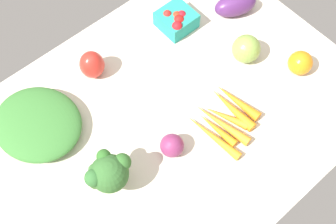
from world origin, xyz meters
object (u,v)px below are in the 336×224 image
(heirloom_tomato_orange, at_px, (300,63))
(eggplant, at_px, (235,5))
(carrot_bunch, at_px, (226,118))
(bell_pepper_red, at_px, (92,65))
(leafy_greens_clump, at_px, (38,124))
(berry_basket, at_px, (177,20))
(broccoli_head, at_px, (108,173))
(red_onion_center, at_px, (172,146))
(heirloom_tomato_green, at_px, (247,50))

(heirloom_tomato_orange, xyz_separation_m, eggplant, (0.01, 0.26, -0.00))
(carrot_bunch, relative_size, bell_pepper_red, 2.28)
(leafy_greens_clump, bearing_deg, berry_basket, 2.45)
(broccoli_head, xyz_separation_m, eggplant, (0.61, 0.19, -0.04))
(bell_pepper_red, distance_m, eggplant, 0.46)
(leafy_greens_clump, xyz_separation_m, red_onion_center, (0.22, -0.27, 0.00))
(broccoli_head, xyz_separation_m, heirloom_tomato_orange, (0.59, -0.07, -0.04))
(broccoli_head, bearing_deg, bell_pepper_red, 61.35)
(heirloom_tomato_green, bearing_deg, bell_pepper_red, 145.90)
(bell_pepper_red, bearing_deg, broccoli_head, -118.65)
(heirloom_tomato_orange, bearing_deg, heirloom_tomato_green, 123.56)
(carrot_bunch, height_order, leafy_greens_clump, leafy_greens_clump)
(carrot_bunch, xyz_separation_m, leafy_greens_clump, (-0.38, 0.30, 0.01))
(leafy_greens_clump, bearing_deg, broccoli_head, -78.28)
(heirloom_tomato_green, bearing_deg, eggplant, 55.89)
(leafy_greens_clump, height_order, bell_pepper_red, bell_pepper_red)
(bell_pepper_red, bearing_deg, red_onion_center, -88.15)
(berry_basket, distance_m, red_onion_center, 0.40)
(bell_pepper_red, bearing_deg, eggplant, -12.55)
(carrot_bunch, bearing_deg, red_onion_center, 170.85)
(leafy_greens_clump, bearing_deg, carrot_bunch, -37.92)
(berry_basket, height_order, heirloom_tomato_green, heirloom_tomato_green)
(berry_basket, relative_size, eggplant, 0.76)
(heirloom_tomato_green, bearing_deg, leafy_greens_clump, 161.04)
(leafy_greens_clump, relative_size, heirloom_tomato_orange, 3.49)
(heirloom_tomato_orange, relative_size, berry_basket, 0.69)
(berry_basket, bearing_deg, eggplant, -23.99)
(carrot_bunch, xyz_separation_m, heirloom_tomato_orange, (0.26, -0.02, 0.02))
(carrot_bunch, relative_size, heirloom_tomato_orange, 2.81)
(broccoli_head, xyz_separation_m, heirloom_tomato_green, (0.51, 0.05, -0.04))
(eggplant, bearing_deg, carrot_bunch, 64.85)
(leafy_greens_clump, distance_m, eggplant, 0.66)
(leafy_greens_clump, xyz_separation_m, eggplant, (0.66, -0.05, 0.01))
(eggplant, bearing_deg, heirloom_tomato_orange, 110.59)
(broccoli_head, bearing_deg, eggplant, 17.24)
(broccoli_head, distance_m, carrot_bunch, 0.34)
(leafy_greens_clump, height_order, berry_basket, berry_basket)
(bell_pepper_red, xyz_separation_m, red_onion_center, (0.01, -0.32, -0.01))
(berry_basket, distance_m, eggplant, 0.18)
(broccoli_head, bearing_deg, heirloom_tomato_orange, -7.16)
(broccoli_head, distance_m, berry_basket, 0.52)
(leafy_greens_clump, bearing_deg, heirloom_tomato_green, -18.96)
(red_onion_center, distance_m, heirloom_tomato_green, 0.35)
(broccoli_head, xyz_separation_m, carrot_bunch, (0.33, -0.06, -0.06))
(broccoli_head, bearing_deg, heirloom_tomato_green, 5.40)
(broccoli_head, bearing_deg, red_onion_center, -9.73)
(heirloom_tomato_orange, bearing_deg, bell_pepper_red, 140.23)
(heirloom_tomato_green, bearing_deg, carrot_bunch, -150.32)
(carrot_bunch, xyz_separation_m, berry_basket, (0.11, 0.32, 0.02))
(carrot_bunch, bearing_deg, broccoli_head, 170.55)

